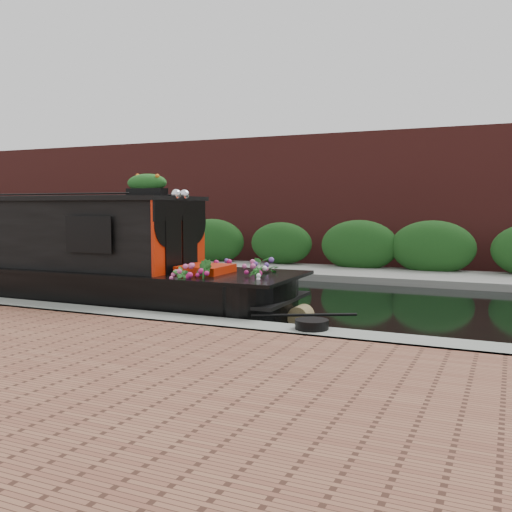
% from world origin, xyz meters
% --- Properties ---
extents(ground, '(80.00, 80.00, 0.00)m').
position_xyz_m(ground, '(0.00, 0.00, 0.00)').
color(ground, black).
rests_on(ground, ground).
extents(near_bank_coping, '(40.00, 0.60, 0.50)m').
position_xyz_m(near_bank_coping, '(0.00, -3.30, 0.00)').
color(near_bank_coping, gray).
rests_on(near_bank_coping, ground).
extents(far_bank_path, '(40.00, 2.40, 0.34)m').
position_xyz_m(far_bank_path, '(0.00, 4.20, 0.00)').
color(far_bank_path, gray).
rests_on(far_bank_path, ground).
extents(far_hedge, '(40.00, 1.10, 2.80)m').
position_xyz_m(far_hedge, '(0.00, 5.10, 0.00)').
color(far_hedge, '#1A4517').
rests_on(far_hedge, ground).
extents(far_brick_wall, '(40.00, 1.00, 8.00)m').
position_xyz_m(far_brick_wall, '(0.00, 7.20, 0.00)').
color(far_brick_wall, maroon).
rests_on(far_brick_wall, ground).
extents(narrowboat, '(10.88, 2.03, 2.55)m').
position_xyz_m(narrowboat, '(-2.56, -2.01, 0.76)').
color(narrowboat, black).
rests_on(narrowboat, ground).
extents(rope_fender, '(0.32, 0.34, 0.32)m').
position_xyz_m(rope_fender, '(3.27, -2.01, 0.16)').
color(rope_fender, olive).
rests_on(rope_fender, ground).
extents(coiled_mooring_rope, '(0.43, 0.43, 0.12)m').
position_xyz_m(coiled_mooring_rope, '(3.84, -3.20, 0.31)').
color(coiled_mooring_rope, black).
rests_on(coiled_mooring_rope, near_bank_coping).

